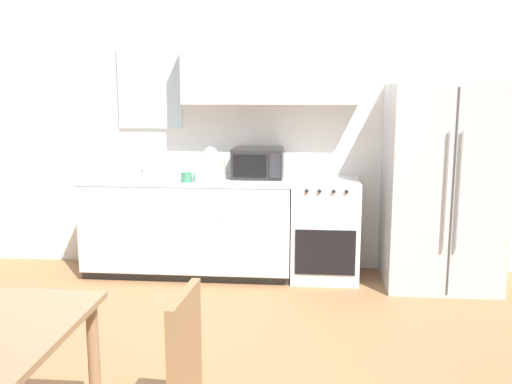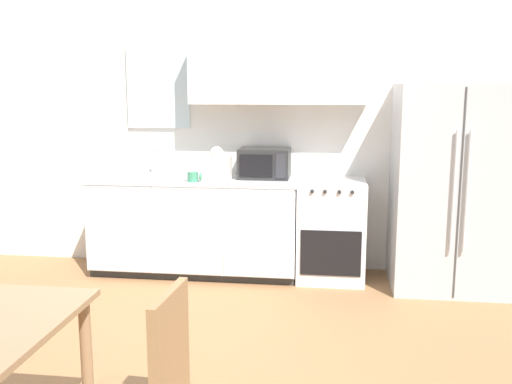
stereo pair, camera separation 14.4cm
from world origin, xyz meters
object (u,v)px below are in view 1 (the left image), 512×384
Objects in this scene: microwave at (258,163)px; coffee_mug at (187,177)px; refrigerator at (442,186)px; oven_range at (325,229)px.

microwave is 3.54× the size of coffee_mug.
refrigerator reaches higher than microwave.
coffee_mug is (-2.21, -0.14, 0.07)m from refrigerator.
coffee_mug is at bearing -152.51° from microwave.
oven_range is 1.97× the size of microwave.
microwave is (-1.62, 0.17, 0.16)m from refrigerator.
refrigerator is at bearing 3.64° from coffee_mug.
refrigerator reaches higher than coffee_mug.
microwave is at bearing 27.49° from coffee_mug.
oven_range is 0.86m from microwave.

